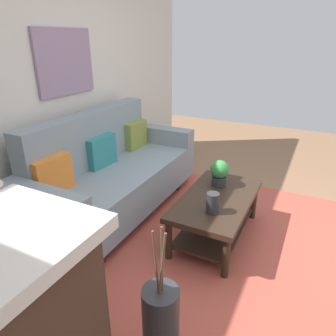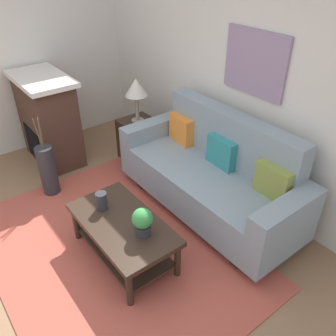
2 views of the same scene
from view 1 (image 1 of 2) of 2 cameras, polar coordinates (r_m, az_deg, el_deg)
ground_plane at (r=2.89m, az=18.34°, el=-16.25°), size 9.05×9.05×0.00m
wall_back at (r=3.33m, az=-20.22°, el=14.37°), size 5.05×0.10×2.70m
area_rug at (r=2.96m, az=8.55°, el=-13.99°), size 2.84×2.10×0.01m
couch at (r=3.30m, az=-10.24°, el=-1.35°), size 2.16×0.84×1.08m
throw_pillow_orange at (r=2.84m, az=-20.63°, el=-1.20°), size 0.37×0.16×0.32m
throw_pillow_teal at (r=3.28m, az=-12.32°, el=3.04°), size 0.37×0.14×0.32m
throw_pillow_olive at (r=3.80m, az=-6.08°, el=6.16°), size 0.36×0.12×0.32m
coffee_table at (r=2.91m, az=8.95°, el=-7.35°), size 1.10×0.60×0.43m
tabletop_vase at (r=2.57m, az=8.27°, el=-6.44°), size 0.11×0.11×0.18m
potted_plant_tabletop at (r=3.02m, az=9.50°, el=-0.78°), size 0.18×0.18×0.26m
side_table at (r=2.57m, az=-28.68°, el=-15.88°), size 0.44×0.44×0.56m
floor_vase at (r=1.87m, az=-1.32°, el=-28.52°), size 0.20×0.20×0.61m
floor_vase_branch_a at (r=1.54m, az=-1.13°, el=-16.61°), size 0.03×0.02×0.36m
floor_vase_branch_b at (r=1.52m, az=-2.28°, el=-17.06°), size 0.03×0.03×0.36m
floor_vase_branch_c at (r=1.51m, az=-1.07°, el=-17.45°), size 0.02×0.05×0.36m
framed_painting at (r=3.33m, az=-18.49°, el=18.14°), size 0.73×0.03×0.62m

